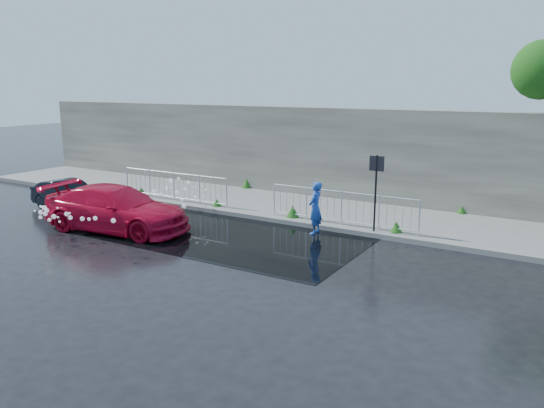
# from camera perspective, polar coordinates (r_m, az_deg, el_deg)

# --- Properties ---
(ground) EXTENTS (90.00, 90.00, 0.00)m
(ground) POSITION_cam_1_polar(r_m,az_deg,el_deg) (15.94, -7.51, -3.95)
(ground) COLOR black
(ground) RESTS_ON ground
(pavement) EXTENTS (30.00, 4.00, 0.15)m
(pavement) POSITION_cam_1_polar(r_m,az_deg,el_deg) (19.93, 1.43, -0.21)
(pavement) COLOR slate
(pavement) RESTS_ON ground
(curb) EXTENTS (30.00, 0.25, 0.16)m
(curb) POSITION_cam_1_polar(r_m,az_deg,el_deg) (18.27, -1.67, -1.41)
(curb) COLOR slate
(curb) RESTS_ON ground
(retaining_wall) EXTENTS (30.00, 0.60, 3.50)m
(retaining_wall) POSITION_cam_1_polar(r_m,az_deg,el_deg) (21.53, 4.36, 5.67)
(retaining_wall) COLOR #544E46
(retaining_wall) RESTS_ON pavement
(puddle) EXTENTS (8.00, 5.00, 0.01)m
(puddle) POSITION_cam_1_polar(r_m,az_deg,el_deg) (16.41, -3.97, -3.35)
(puddle) COLOR black
(puddle) RESTS_ON ground
(sign_post) EXTENTS (0.45, 0.06, 2.50)m
(sign_post) POSITION_cam_1_polar(r_m,az_deg,el_deg) (16.18, 11.12, 2.45)
(sign_post) COLOR black
(sign_post) RESTS_ON ground
(railing_left) EXTENTS (5.05, 0.05, 1.10)m
(railing_left) POSITION_cam_1_polar(r_m,az_deg,el_deg) (20.77, -10.50, 1.97)
(railing_left) COLOR silver
(railing_left) RESTS_ON pavement
(railing_right) EXTENTS (5.05, 0.05, 1.10)m
(railing_right) POSITION_cam_1_polar(r_m,az_deg,el_deg) (17.04, 7.48, -0.29)
(railing_right) COLOR silver
(railing_right) RESTS_ON pavement
(weeds) EXTENTS (12.17, 3.93, 0.41)m
(weeds) POSITION_cam_1_polar(r_m,az_deg,el_deg) (19.61, -0.00, 0.33)
(weeds) COLOR #144813
(weeds) RESTS_ON pavement
(water_spray) EXTENTS (3.70, 5.70, 1.10)m
(water_spray) POSITION_cam_1_polar(r_m,az_deg,el_deg) (18.07, -15.55, -0.08)
(water_spray) COLOR white
(water_spray) RESTS_ON ground
(red_car) EXTENTS (5.10, 2.62, 1.41)m
(red_car) POSITION_cam_1_polar(r_m,az_deg,el_deg) (17.47, -16.41, -0.48)
(red_car) COLOR red
(red_car) RESTS_ON ground
(dark_car) EXTENTS (3.44, 1.53, 1.10)m
(dark_car) POSITION_cam_1_polar(r_m,az_deg,el_deg) (20.88, -21.07, 0.85)
(dark_car) COLOR black
(dark_car) RESTS_ON ground
(person) EXTENTS (0.43, 0.62, 1.64)m
(person) POSITION_cam_1_polar(r_m,az_deg,el_deg) (16.41, 4.68, -0.43)
(person) COLOR #2350B1
(person) RESTS_ON ground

